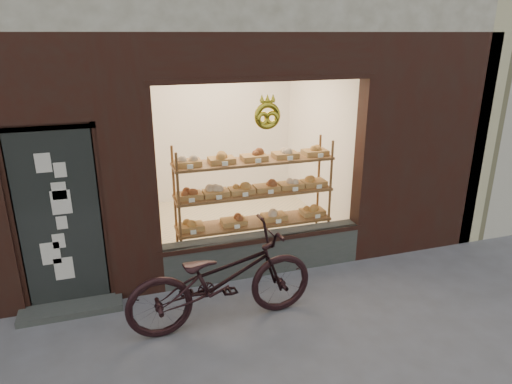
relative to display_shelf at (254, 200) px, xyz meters
name	(u,v)px	position (x,y,z in m)	size (l,w,h in m)	color
display_shelf	(254,200)	(0.00, 0.00, 0.00)	(2.20, 0.45, 1.70)	brown
bicycle	(222,278)	(-0.81, -1.38, -0.34)	(0.73, 2.10, 1.11)	black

